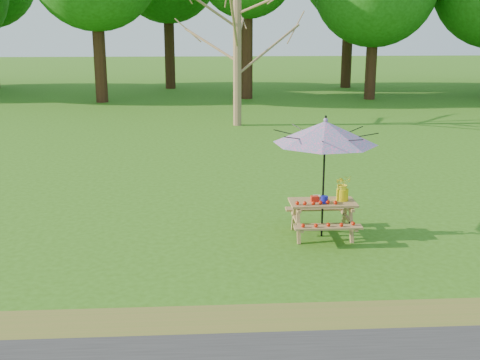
{
  "coord_description": "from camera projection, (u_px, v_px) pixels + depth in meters",
  "views": [
    {
      "loc": [
        1.9,
        -9.89,
        3.85
      ],
      "look_at": [
        2.54,
        0.5,
        1.1
      ],
      "focal_mm": 45.0,
      "sensor_mm": 36.0,
      "label": 1
    }
  ],
  "objects": [
    {
      "name": "ground",
      "position": [
        96.0,
        251.0,
        10.42
      ],
      "size": [
        120.0,
        120.0,
        0.0
      ],
      "primitive_type": "plane",
      "color": "#326212",
      "rests_on": "ground"
    },
    {
      "name": "patio_umbrella",
      "position": [
        325.0,
        132.0,
        10.65
      ],
      "size": [
        2.28,
        2.28,
        2.25
      ],
      "color": "black",
      "rests_on": "ground"
    },
    {
      "name": "flower_bucket",
      "position": [
        343.0,
        187.0,
        10.98
      ],
      "size": [
        0.34,
        0.31,
        0.48
      ],
      "color": "#DBC30B",
      "rests_on": "picnic_table"
    },
    {
      "name": "drygrass_strip",
      "position": [
        59.0,
        331.0,
        7.72
      ],
      "size": [
        120.0,
        1.2,
        0.01
      ],
      "primitive_type": "cube",
      "color": "olive",
      "rests_on": "ground"
    },
    {
      "name": "tomatoes_row",
      "position": [
        316.0,
        203.0,
        10.78
      ],
      "size": [
        0.77,
        0.13,
        0.07
      ],
      "primitive_type": null,
      "color": "red",
      "rests_on": "picnic_table"
    },
    {
      "name": "picnic_table",
      "position": [
        322.0,
        219.0,
        11.06
      ],
      "size": [
        1.2,
        1.32,
        0.67
      ],
      "color": "olive",
      "rests_on": "ground"
    },
    {
      "name": "produce_bins",
      "position": [
        319.0,
        199.0,
        10.95
      ],
      "size": [
        0.29,
        0.38,
        0.13
      ],
      "color": "red",
      "rests_on": "picnic_table"
    }
  ]
}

